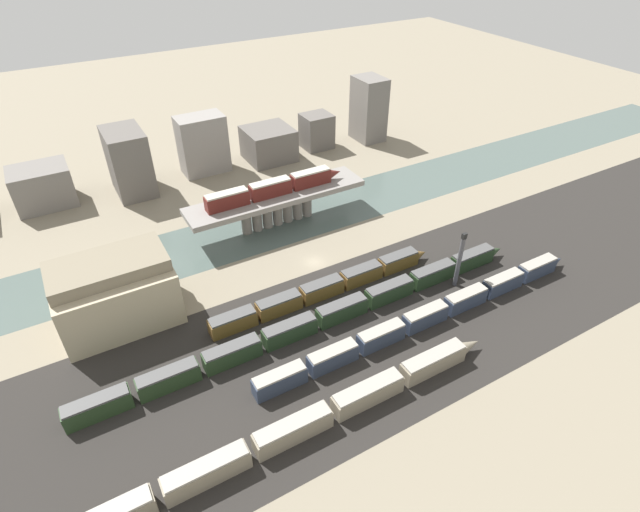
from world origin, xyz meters
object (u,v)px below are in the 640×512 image
(signal_tower, at_px, (459,260))
(train_yard_outer, at_px, (327,287))
(train_yard_mid, at_px, (429,315))
(train_yard_far, at_px, (322,318))
(train_yard_near, at_px, (302,426))
(train_on_bridge, at_px, (275,187))
(warehouse_building, at_px, (115,291))

(signal_tower, bearing_deg, train_yard_outer, 156.55)
(signal_tower, bearing_deg, train_yard_mid, -153.29)
(train_yard_far, bearing_deg, train_yard_outer, 53.91)
(train_yard_mid, bearing_deg, train_yard_near, -163.82)
(train_yard_far, distance_m, train_yard_outer, 9.43)
(train_yard_near, bearing_deg, signal_tower, 19.18)
(train_on_bridge, bearing_deg, warehouse_building, -159.23)
(train_yard_far, distance_m, warehouse_building, 39.65)
(train_yard_near, bearing_deg, train_yard_far, 52.76)
(train_yard_mid, xyz_separation_m, train_yard_far, (-18.50, 9.48, 0.06))
(train_yard_near, height_order, train_yard_far, train_yard_far)
(train_on_bridge, distance_m, train_yard_outer, 31.01)
(train_yard_outer, height_order, signal_tower, signal_tower)
(train_yard_outer, xyz_separation_m, warehouse_building, (-38.46, 13.99, 4.80))
(train_yard_far, bearing_deg, train_on_bridge, 77.30)
(train_yard_far, relative_size, signal_tower, 7.18)
(train_yard_outer, relative_size, warehouse_building, 2.41)
(train_yard_far, height_order, warehouse_building, warehouse_building)
(signal_tower, bearing_deg, train_on_bridge, 118.85)
(warehouse_building, bearing_deg, train_yard_near, -65.63)
(train_yard_near, height_order, warehouse_building, warehouse_building)
(train_on_bridge, distance_m, signal_tower, 46.51)
(warehouse_building, xyz_separation_m, signal_tower, (63.68, -24.93, -0.09))
(train_yard_far, xyz_separation_m, signal_tower, (30.77, -3.31, 4.58))
(train_yard_mid, bearing_deg, signal_tower, 26.71)
(train_on_bridge, bearing_deg, train_yard_far, -102.70)
(train_yard_mid, distance_m, train_yard_far, 20.79)
(train_on_bridge, bearing_deg, signal_tower, -61.15)
(train_yard_outer, bearing_deg, train_yard_mid, -52.88)
(train_on_bridge, xyz_separation_m, signal_tower, (22.37, -40.60, -3.89))
(train_on_bridge, distance_m, warehouse_building, 44.35)
(train_on_bridge, relative_size, train_yard_near, 0.50)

